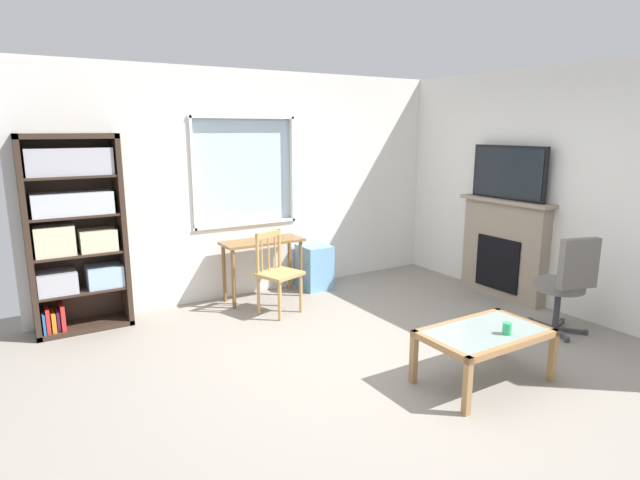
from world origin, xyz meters
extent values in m
cube|color=gray|center=(0.00, 0.00, -0.01)|extent=(6.14, 5.71, 0.02)
cube|color=silver|center=(0.00, 2.35, 0.43)|extent=(5.14, 0.12, 0.86)
cube|color=silver|center=(0.00, 2.35, 2.41)|extent=(5.14, 0.12, 0.53)
cube|color=silver|center=(-1.66, 2.35, 1.50)|extent=(1.82, 0.12, 1.29)
cube|color=silver|center=(1.54, 2.35, 1.50)|extent=(2.05, 0.12, 1.29)
cube|color=silver|center=(-0.12, 2.36, 1.50)|extent=(1.27, 0.02, 1.29)
cube|color=white|center=(-0.12, 2.29, 0.87)|extent=(1.33, 0.06, 0.03)
cube|color=white|center=(-0.12, 2.29, 2.13)|extent=(1.33, 0.06, 0.03)
cube|color=white|center=(-0.75, 2.29, 1.50)|extent=(0.03, 0.06, 1.29)
cube|color=white|center=(0.52, 2.29, 1.50)|extent=(0.03, 0.06, 1.29)
cube|color=silver|center=(2.63, 0.00, 1.33)|extent=(0.12, 4.91, 2.67)
cube|color=#38281E|center=(-2.44, 2.10, 0.98)|extent=(0.05, 0.38, 1.96)
cube|color=#38281E|center=(-1.59, 2.10, 0.98)|extent=(0.05, 0.38, 1.96)
cube|color=#38281E|center=(-2.01, 2.10, 1.93)|extent=(0.90, 0.38, 0.05)
cube|color=#38281E|center=(-2.01, 2.10, 0.03)|extent=(0.90, 0.38, 0.05)
cube|color=#38281E|center=(-2.01, 2.29, 0.98)|extent=(0.90, 0.02, 1.96)
cube|color=#38281E|center=(-2.01, 2.10, 0.41)|extent=(0.85, 0.36, 0.02)
cube|color=#38281E|center=(-2.01, 2.10, 0.79)|extent=(0.85, 0.36, 0.02)
cube|color=#38281E|center=(-2.01, 2.10, 1.17)|extent=(0.85, 0.36, 0.02)
cube|color=#38281E|center=(-2.01, 2.10, 1.55)|extent=(0.85, 0.36, 0.02)
cube|color=#B2B2BC|center=(-2.23, 2.09, 0.53)|extent=(0.36, 0.32, 0.21)
cube|color=#9EBCDB|center=(-1.79, 2.09, 0.53)|extent=(0.34, 0.30, 0.22)
cube|color=beige|center=(-2.21, 2.09, 0.94)|extent=(0.35, 0.30, 0.29)
cube|color=beige|center=(-1.82, 2.09, 0.91)|extent=(0.34, 0.30, 0.22)
cube|color=silver|center=(-2.02, 2.09, 1.29)|extent=(0.72, 0.31, 0.22)
cube|color=#B2B2BC|center=(-2.01, 2.09, 1.69)|extent=(0.76, 0.29, 0.26)
cube|color=#286BB2|center=(-2.39, 2.08, 0.15)|extent=(0.02, 0.30, 0.20)
cube|color=red|center=(-2.35, 2.08, 0.17)|extent=(0.04, 0.27, 0.24)
cube|color=orange|center=(-2.30, 2.08, 0.14)|extent=(0.04, 0.28, 0.19)
cube|color=purple|center=(-2.26, 2.08, 0.15)|extent=(0.03, 0.21, 0.20)
cube|color=red|center=(-2.22, 2.08, 0.18)|extent=(0.04, 0.28, 0.25)
cube|color=brown|center=(-0.05, 2.00, 0.70)|extent=(0.97, 0.39, 0.03)
cylinder|color=brown|center=(-0.48, 1.86, 0.34)|extent=(0.04, 0.04, 0.69)
cylinder|color=brown|center=(0.38, 1.86, 0.34)|extent=(0.04, 0.04, 0.69)
cylinder|color=brown|center=(-0.48, 2.15, 0.34)|extent=(0.04, 0.04, 0.69)
cylinder|color=brown|center=(0.38, 2.15, 0.34)|extent=(0.04, 0.04, 0.69)
cube|color=tan|center=(-0.11, 1.45, 0.45)|extent=(0.53, 0.52, 0.04)
cylinder|color=tan|center=(-0.22, 1.25, 0.22)|extent=(0.04, 0.04, 0.43)
cylinder|color=tan|center=(0.10, 1.36, 0.22)|extent=(0.04, 0.04, 0.43)
cylinder|color=tan|center=(-0.32, 1.55, 0.22)|extent=(0.04, 0.04, 0.43)
cylinder|color=tan|center=(0.00, 1.66, 0.22)|extent=(0.04, 0.04, 0.43)
cylinder|color=tan|center=(-0.32, 1.55, 0.68)|extent=(0.04, 0.04, 0.45)
cylinder|color=tan|center=(0.00, 1.66, 0.68)|extent=(0.04, 0.04, 0.45)
cube|color=tan|center=(-0.16, 1.61, 0.87)|extent=(0.35, 0.15, 0.06)
cylinder|color=tan|center=(-0.26, 1.57, 0.65)|extent=(0.02, 0.02, 0.35)
cylinder|color=tan|center=(-0.16, 1.61, 0.65)|extent=(0.02, 0.02, 0.35)
cylinder|color=tan|center=(-0.06, 1.64, 0.65)|extent=(0.02, 0.02, 0.35)
cube|color=#72ADDB|center=(0.69, 2.05, 0.28)|extent=(0.35, 0.40, 0.56)
cube|color=gray|center=(2.48, 0.60, 0.57)|extent=(0.18, 1.12, 1.15)
cube|color=black|center=(2.38, 0.60, 0.42)|extent=(0.03, 0.61, 0.63)
cube|color=gray|center=(2.46, 0.60, 1.17)|extent=(0.26, 1.22, 0.04)
cube|color=black|center=(2.46, 0.60, 1.50)|extent=(0.05, 1.00, 0.62)
cube|color=black|center=(2.43, 0.60, 1.50)|extent=(0.01, 0.95, 0.57)
cylinder|color=slate|center=(2.02, -0.46, 0.48)|extent=(0.48, 0.48, 0.09)
cube|color=slate|center=(1.96, -0.67, 0.76)|extent=(0.41, 0.18, 0.48)
cylinder|color=#38383D|center=(2.02, -0.46, 0.24)|extent=(0.06, 0.06, 0.42)
cube|color=#38383D|center=(1.88, -0.42, 0.03)|extent=(0.28, 0.11, 0.03)
cylinder|color=#38383D|center=(1.75, -0.39, 0.03)|extent=(0.05, 0.05, 0.05)
cube|color=#38383D|center=(1.94, -0.58, 0.03)|extent=(0.18, 0.25, 0.03)
cylinder|color=#38383D|center=(1.86, -0.69, 0.03)|extent=(0.05, 0.05, 0.05)
cube|color=#38383D|center=(2.11, -0.57, 0.03)|extent=(0.20, 0.24, 0.03)
cylinder|color=#38383D|center=(2.19, -0.68, 0.03)|extent=(0.05, 0.05, 0.05)
cube|color=#38383D|center=(2.15, -0.41, 0.03)|extent=(0.27, 0.13, 0.03)
cylinder|color=#38383D|center=(2.28, -0.36, 0.03)|extent=(0.05, 0.05, 0.05)
cube|color=#38383D|center=(2.01, -0.32, 0.03)|extent=(0.05, 0.28, 0.03)
cylinder|color=#38383D|center=(2.01, -0.18, 0.03)|extent=(0.05, 0.05, 0.05)
cube|color=#8C9E99|center=(0.56, -0.82, 0.43)|extent=(0.92, 0.51, 0.02)
cube|color=#A37547|center=(0.56, -1.10, 0.42)|extent=(1.02, 0.05, 0.05)
cube|color=#A37547|center=(0.56, -0.53, 0.42)|extent=(1.02, 0.05, 0.05)
cube|color=#A37547|center=(0.07, -0.82, 0.42)|extent=(0.05, 0.61, 0.05)
cube|color=#A37547|center=(1.04, -0.82, 0.42)|extent=(0.05, 0.61, 0.05)
cube|color=#A37547|center=(0.07, -1.10, 0.20)|extent=(0.05, 0.05, 0.39)
cube|color=#A37547|center=(1.04, -1.10, 0.20)|extent=(0.05, 0.05, 0.39)
cube|color=#A37547|center=(0.07, -0.53, 0.20)|extent=(0.05, 0.05, 0.39)
cube|color=#A37547|center=(1.04, -0.53, 0.20)|extent=(0.05, 0.05, 0.39)
cylinder|color=#33B770|center=(0.64, -0.95, 0.49)|extent=(0.07, 0.07, 0.09)
camera|label=1|loc=(-2.56, -3.42, 2.00)|focal=29.06mm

